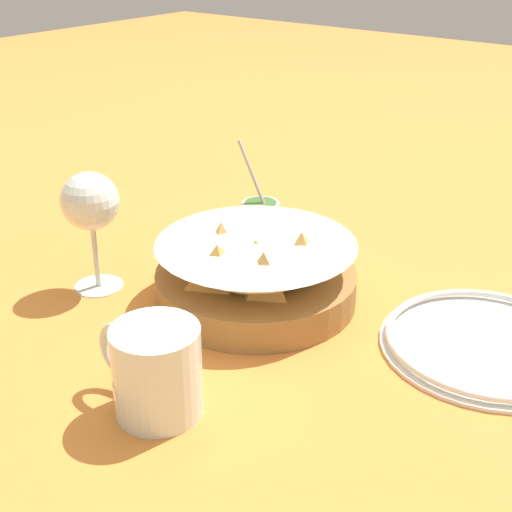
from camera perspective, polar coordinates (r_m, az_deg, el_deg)
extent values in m
plane|color=orange|center=(0.87, 0.66, -3.49)|extent=(4.00, 4.00, 0.00)
cylinder|color=olive|center=(0.86, 0.00, -2.39)|extent=(0.24, 0.24, 0.04)
cone|color=#EDE5C6|center=(0.85, 0.00, -1.22)|extent=(0.24, 0.24, 0.07)
cylinder|color=#3D842D|center=(0.86, 0.00, -2.28)|extent=(0.18, 0.18, 0.01)
pyramid|color=gold|center=(0.87, -2.76, 0.84)|extent=(0.07, 0.08, 0.06)
pyramid|color=gold|center=(0.82, -3.09, -1.04)|extent=(0.09, 0.09, 0.06)
pyramid|color=gold|center=(0.80, 0.62, -1.72)|extent=(0.07, 0.05, 0.06)
pyramid|color=gold|center=(0.84, 3.61, -0.05)|extent=(0.07, 0.09, 0.06)
pyramid|color=gold|center=(0.84, 0.00, -0.38)|extent=(0.09, 0.07, 0.05)
cylinder|color=#B7B7BC|center=(1.06, 0.36, 3.24)|extent=(0.06, 0.06, 0.04)
cylinder|color=#42702D|center=(1.06, 0.36, 3.60)|extent=(0.05, 0.05, 0.03)
cylinder|color=#B7B7BC|center=(1.05, -0.07, 5.95)|extent=(0.07, 0.01, 0.12)
cylinder|color=silver|center=(0.92, -12.45, -2.30)|extent=(0.06, 0.06, 0.00)
cylinder|color=silver|center=(0.90, -12.71, 0.09)|extent=(0.01, 0.01, 0.08)
sphere|color=silver|center=(0.88, -13.16, 4.30)|extent=(0.07, 0.07, 0.07)
sphere|color=beige|center=(0.88, -13.10, 3.77)|extent=(0.05, 0.05, 0.05)
cylinder|color=silver|center=(0.67, -7.90, -9.11)|extent=(0.08, 0.08, 0.09)
cylinder|color=#935119|center=(0.68, -7.85, -9.85)|extent=(0.07, 0.07, 0.06)
torus|color=silver|center=(0.70, -10.61, -7.59)|extent=(0.06, 0.01, 0.06)
cylinder|color=white|center=(0.82, 18.00, -6.77)|extent=(0.23, 0.23, 0.01)
torus|color=white|center=(0.81, 18.07, -6.38)|extent=(0.22, 0.22, 0.01)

